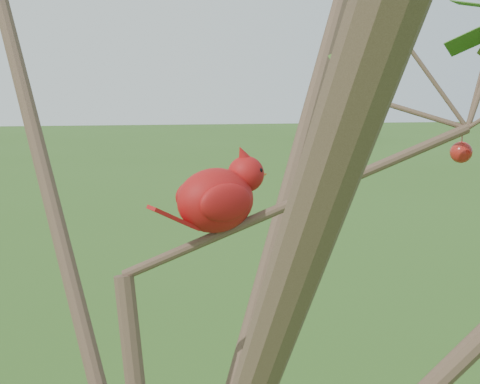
{
  "coord_description": "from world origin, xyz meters",
  "views": [
    {
      "loc": [
        -0.03,
        -0.92,
        2.27
      ],
      "look_at": [
        0.16,
        0.11,
        2.09
      ],
      "focal_mm": 45.0,
      "sensor_mm": 36.0,
      "label": 1
    }
  ],
  "objects": [
    {
      "name": "cardinal",
      "position": [
        0.12,
        0.09,
        2.09
      ],
      "size": [
        0.22,
        0.15,
        0.16
      ],
      "rotation": [
        0.0,
        0.0,
        0.4
      ],
      "color": "#AA160E",
      "rests_on": "ground"
    },
    {
      "name": "crabapple_tree",
      "position": [
        0.03,
        -0.02,
        2.12
      ],
      "size": [
        2.35,
        2.05,
        2.95
      ],
      "color": "#493527",
      "rests_on": "ground"
    }
  ]
}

